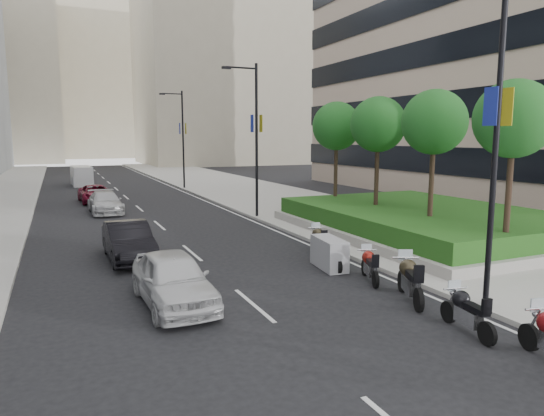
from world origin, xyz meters
TOP-DOWN VIEW (x-y plane):
  - ground at (0.00, 0.00)m, footprint 160.00×160.00m
  - sidewalk_right at (9.00, 30.00)m, footprint 10.00×100.00m
  - lane_edge at (3.70, 30.00)m, footprint 0.12×100.00m
  - lane_centre at (-1.50, 30.00)m, footprint 0.12×100.00m
  - building_cream_right at (22.00, 80.00)m, footprint 28.00×24.00m
  - building_cream_centre at (2.00, 120.00)m, footprint 30.00×24.00m
  - planter at (10.00, 10.00)m, footprint 10.00×14.00m
  - hedge at (10.00, 10.00)m, footprint 9.40×13.40m
  - tree_0 at (8.50, 4.00)m, footprint 2.80×2.80m
  - tree_1 at (8.50, 8.00)m, footprint 2.80×2.80m
  - tree_2 at (8.50, 12.00)m, footprint 2.80×2.80m
  - tree_3 at (8.50, 16.00)m, footprint 2.80×2.80m
  - lamp_post_0 at (4.14, 1.00)m, footprint 2.34×0.45m
  - lamp_post_1 at (4.14, 18.00)m, footprint 2.34×0.45m
  - lamp_post_2 at (4.14, 36.00)m, footprint 2.34×0.45m
  - motorcycle_2 at (2.55, 0.01)m, footprint 0.68×2.04m
  - motorcycle_3 at (2.86, 2.47)m, footprint 1.17×2.25m
  - motorcycle_4 at (2.94, 4.61)m, footprint 0.90×1.91m
  - motorcycle_5 at (2.50, 6.53)m, footprint 0.98×1.98m
  - motorcycle_6 at (3.24, 8.59)m, footprint 0.76×2.11m
  - car_a at (-3.60, 4.97)m, footprint 1.95×4.56m
  - car_b at (-4.07, 10.86)m, footprint 1.66×4.55m
  - car_c at (-3.78, 23.86)m, footprint 2.05×4.76m
  - car_d at (-3.97, 29.49)m, footprint 2.42×4.79m
  - delivery_van at (-4.26, 43.68)m, footprint 1.98×4.67m

SIDE VIEW (x-z plane):
  - ground at x=0.00m, z-range 0.00..0.00m
  - lane_edge at x=3.70m, z-range 0.00..0.01m
  - lane_centre at x=-1.50m, z-range 0.00..0.01m
  - sidewalk_right at x=9.00m, z-range 0.00..0.15m
  - planter at x=10.00m, z-range 0.15..0.55m
  - motorcycle_4 at x=2.94m, z-range 0.03..1.03m
  - motorcycle_2 at x=2.55m, z-range 0.04..1.05m
  - motorcycle_5 at x=2.50m, z-range 0.00..1.14m
  - motorcycle_6 at x=3.24m, z-range 0.04..1.10m
  - motorcycle_3 at x=2.86m, z-range 0.04..1.24m
  - car_d at x=-3.97m, z-range 0.00..1.30m
  - car_c at x=-3.78m, z-range 0.00..1.37m
  - car_b at x=-4.07m, z-range 0.00..1.49m
  - car_a at x=-3.60m, z-range 0.00..1.54m
  - delivery_van at x=-4.26m, z-range -0.06..1.86m
  - hedge at x=10.00m, z-range 0.55..1.35m
  - lamp_post_0 at x=4.14m, z-range 0.57..9.57m
  - lamp_post_1 at x=4.14m, z-range 0.57..9.57m
  - lamp_post_2 at x=4.14m, z-range 0.57..9.57m
  - tree_0 at x=8.50m, z-range 2.27..8.57m
  - tree_1 at x=8.50m, z-range 2.27..8.57m
  - tree_2 at x=8.50m, z-range 2.27..8.57m
  - tree_3 at x=8.50m, z-range 2.27..8.57m
  - building_cream_right at x=22.00m, z-range 0.00..36.00m
  - building_cream_centre at x=2.00m, z-range 0.00..38.00m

